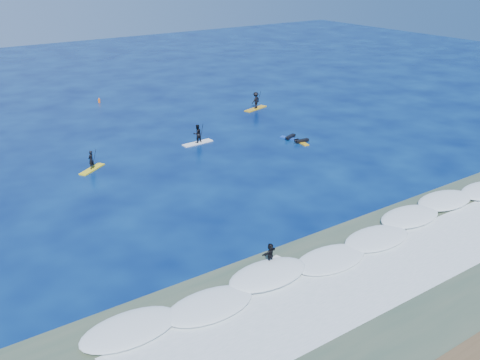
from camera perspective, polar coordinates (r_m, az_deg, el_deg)
ground at (r=40.07m, az=2.36°, el=-0.88°), size 160.00×160.00×0.00m
shallow_water at (r=31.40m, az=18.13°, el=-9.35°), size 90.00×13.00×0.01m
breaking_wave at (r=33.52m, az=12.77°, el=-6.55°), size 40.00×6.00×0.30m
whitewater at (r=31.90m, az=16.72°, el=-8.63°), size 34.00×5.00×0.02m
sup_paddler_left at (r=44.91m, az=-15.57°, el=1.76°), size 2.57×2.05×1.87m
sup_paddler_center at (r=49.52m, az=-4.57°, el=4.77°), size 3.01×0.89×2.09m
sup_paddler_right at (r=60.79m, az=1.69°, el=8.38°), size 3.30×1.67×2.25m
prone_paddler_near at (r=50.06m, az=6.55°, el=4.11°), size 1.55×2.00×0.41m
prone_paddler_far at (r=51.04m, az=5.36°, el=4.54°), size 1.53×2.02×0.41m
wave_surfer at (r=30.08m, az=3.23°, el=-7.97°), size 1.87×0.93×1.30m
marker_buoy at (r=65.73m, az=-14.80°, el=8.21°), size 0.27×0.27×0.64m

